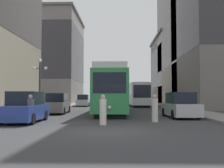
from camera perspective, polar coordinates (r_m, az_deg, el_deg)
name	(u,v)px	position (r m, az deg, el deg)	size (l,w,h in m)	color
ground_plane	(106,131)	(11.58, -1.37, -10.36)	(200.00, 200.00, 0.00)	#38383A
sidewalk_left	(77,104)	(52.15, -7.60, -4.31)	(2.79, 120.00, 0.15)	gray
sidewalk_right	(155,104)	(51.98, 9.45, -4.30)	(2.79, 120.00, 0.15)	gray
streetcar	(113,90)	(24.53, 0.25, -1.41)	(2.77, 14.93, 3.89)	black
transit_bus	(137,94)	(40.16, 5.55, -2.13)	(3.03, 11.84, 3.45)	black
parked_car_left_near	(83,101)	(40.70, -6.34, -3.69)	(2.07, 4.80, 1.82)	black
parked_car_left_mid	(57,104)	(24.00, -11.94, -4.33)	(2.06, 4.86, 1.82)	black
parked_car_right_far	(180,106)	(19.54, 14.67, -4.68)	(2.06, 4.77, 1.82)	black
parked_car_left_far	(26,108)	(16.40, -18.43, -5.02)	(2.00, 4.50, 1.82)	black
pedestrian_crossing_near	(103,111)	(14.09, -1.98, -5.87)	(0.37, 0.37, 1.64)	beige
pedestrian_crossing_far	(155,109)	(15.86, 9.37, -5.46)	(0.37, 0.37, 1.66)	beige
pedestrian_on_sidewalk	(30,110)	(15.15, -17.44, -5.50)	(0.37, 0.37, 1.66)	#4C4C56
lamp_post_left_near	(40,76)	(25.46, -15.54, 1.64)	(1.41, 0.36, 4.94)	#333338
building_left_corner	(47,58)	(64.24, -14.00, 5.56)	(15.53, 18.79, 20.81)	gray
building_right_midblock	(207,28)	(51.88, 20.07, 11.39)	(15.91, 19.53, 27.26)	#A89E8E
building_right_far	(185,69)	(62.63, 15.60, 3.09)	(13.95, 18.10, 15.17)	gray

